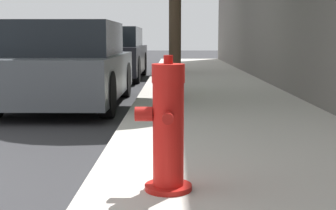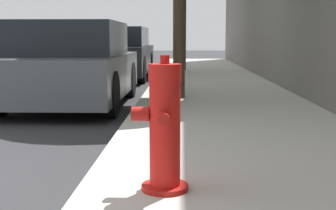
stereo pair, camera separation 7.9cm
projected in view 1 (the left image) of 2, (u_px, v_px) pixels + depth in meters
The scene contains 3 objects.
fire_hydrant at pixel (168, 129), 3.08m from camera, with size 0.38×0.40×0.90m.
parked_car_near at pixel (67, 66), 7.84m from camera, with size 1.86×3.87×1.41m.
parked_car_mid at pixel (111, 54), 13.07m from camera, with size 1.78×4.35×1.43m.
Camera 1 is at (2.69, -2.79, 1.15)m, focal length 50.00 mm.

